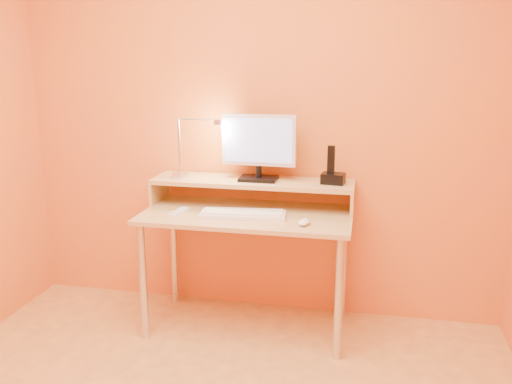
% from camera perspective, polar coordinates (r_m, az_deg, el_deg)
% --- Properties ---
extents(wall_back, '(3.00, 0.04, 2.50)m').
position_cam_1_polar(wall_back, '(3.28, 0.24, 8.28)').
color(wall_back, '#D26837').
rests_on(wall_back, floor).
extents(desk_leg_fl, '(0.04, 0.04, 0.69)m').
position_cam_1_polar(desk_leg_fl, '(3.14, -11.94, -9.38)').
color(desk_leg_fl, silver).
rests_on(desk_leg_fl, floor).
extents(desk_leg_fr, '(0.04, 0.04, 0.69)m').
position_cam_1_polar(desk_leg_fr, '(2.90, 8.79, -11.26)').
color(desk_leg_fr, silver).
rests_on(desk_leg_fr, floor).
extents(desk_leg_bl, '(0.04, 0.04, 0.69)m').
position_cam_1_polar(desk_leg_bl, '(3.57, -8.74, -6.30)').
color(desk_leg_bl, silver).
rests_on(desk_leg_bl, floor).
extents(desk_leg_br, '(0.04, 0.04, 0.69)m').
position_cam_1_polar(desk_leg_br, '(3.36, 9.28, -7.64)').
color(desk_leg_br, silver).
rests_on(desk_leg_br, floor).
extents(desk_lower, '(1.20, 0.60, 0.02)m').
position_cam_1_polar(desk_lower, '(3.08, -0.97, -2.43)').
color(desk_lower, tan).
rests_on(desk_lower, floor).
extents(shelf_riser_left, '(0.02, 0.30, 0.14)m').
position_cam_1_polar(shelf_riser_left, '(3.37, -10.26, 0.21)').
color(shelf_riser_left, tan).
rests_on(shelf_riser_left, desk_lower).
extents(shelf_riser_right, '(0.02, 0.30, 0.14)m').
position_cam_1_polar(shelf_riser_right, '(3.13, 10.26, -0.86)').
color(shelf_riser_right, tan).
rests_on(shelf_riser_right, desk_lower).
extents(desk_shelf, '(1.20, 0.30, 0.02)m').
position_cam_1_polar(desk_shelf, '(3.18, -0.38, 1.09)').
color(desk_shelf, tan).
rests_on(desk_shelf, desk_lower).
extents(monitor_foot, '(0.22, 0.16, 0.02)m').
position_cam_1_polar(monitor_foot, '(3.16, 0.27, 1.44)').
color(monitor_foot, black).
rests_on(monitor_foot, desk_shelf).
extents(monitor_neck, '(0.04, 0.04, 0.07)m').
position_cam_1_polar(monitor_neck, '(3.16, 0.27, 2.22)').
color(monitor_neck, black).
rests_on(monitor_neck, monitor_foot).
extents(monitor_panel, '(0.44, 0.05, 0.30)m').
position_cam_1_polar(monitor_panel, '(3.13, 0.31, 5.57)').
color(monitor_panel, silver).
rests_on(monitor_panel, monitor_neck).
extents(monitor_back, '(0.40, 0.03, 0.26)m').
position_cam_1_polar(monitor_back, '(3.15, 0.40, 5.63)').
color(monitor_back, black).
rests_on(monitor_back, monitor_panel).
extents(monitor_screen, '(0.40, 0.02, 0.26)m').
position_cam_1_polar(monitor_screen, '(3.11, 0.24, 5.52)').
color(monitor_screen, '#909EDB').
rests_on(monitor_screen, monitor_panel).
extents(lamp_base, '(0.10, 0.10, 0.02)m').
position_cam_1_polar(lamp_base, '(3.26, -8.07, 1.75)').
color(lamp_base, silver).
rests_on(lamp_base, desk_shelf).
extents(lamp_post, '(0.01, 0.01, 0.33)m').
position_cam_1_polar(lamp_post, '(3.23, -8.18, 4.83)').
color(lamp_post, silver).
rests_on(lamp_post, lamp_base).
extents(lamp_arm, '(0.24, 0.01, 0.01)m').
position_cam_1_polar(lamp_arm, '(3.17, -6.22, 7.72)').
color(lamp_arm, silver).
rests_on(lamp_arm, lamp_post).
extents(lamp_head, '(0.04, 0.04, 0.03)m').
position_cam_1_polar(lamp_head, '(3.13, -4.11, 7.42)').
color(lamp_head, silver).
rests_on(lamp_head, lamp_arm).
extents(lamp_bulb, '(0.03, 0.03, 0.00)m').
position_cam_1_polar(lamp_bulb, '(3.14, -4.10, 7.13)').
color(lamp_bulb, '#FFEAC6').
rests_on(lamp_bulb, lamp_head).
extents(phone_dock, '(0.14, 0.12, 0.06)m').
position_cam_1_polar(phone_dock, '(3.10, 8.22, 1.44)').
color(phone_dock, black).
rests_on(phone_dock, desk_shelf).
extents(phone_handset, '(0.04, 0.03, 0.16)m').
position_cam_1_polar(phone_handset, '(3.08, 8.01, 3.44)').
color(phone_handset, black).
rests_on(phone_handset, phone_dock).
extents(phone_led, '(0.01, 0.00, 0.04)m').
position_cam_1_polar(phone_led, '(3.05, 9.00, 1.19)').
color(phone_led, '#3782F5').
rests_on(phone_led, phone_dock).
extents(keyboard, '(0.49, 0.20, 0.02)m').
position_cam_1_polar(keyboard, '(3.00, -1.40, -2.43)').
color(keyboard, silver).
rests_on(keyboard, desk_lower).
extents(mouse, '(0.08, 0.11, 0.03)m').
position_cam_1_polar(mouse, '(2.85, 5.14, -3.21)').
color(mouse, white).
rests_on(mouse, desk_lower).
extents(remote_control, '(0.07, 0.18, 0.02)m').
position_cam_1_polar(remote_control, '(3.08, -8.16, -2.13)').
color(remote_control, silver).
rests_on(remote_control, desk_lower).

